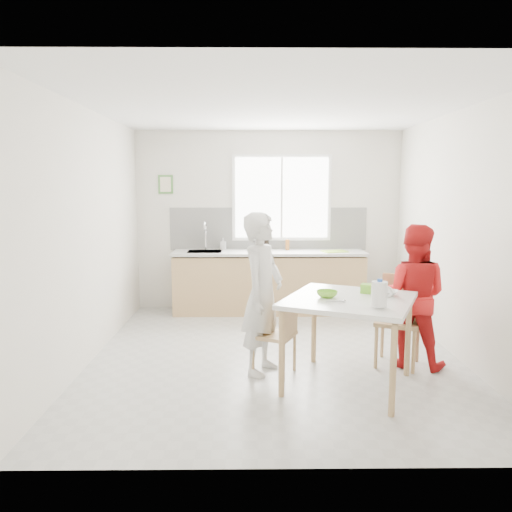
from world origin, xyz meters
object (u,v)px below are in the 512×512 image
Objects in this scene: dining_table at (349,307)px; wine_bottle_a at (259,239)px; wine_bottle_b at (267,240)px; chair_left at (280,331)px; person_white at (262,294)px; bowl_white at (387,293)px; person_red at (413,296)px; milk_jug at (380,294)px; bowl_green at (327,294)px; chair_far at (399,315)px.

wine_bottle_a is (-0.79, 2.96, 0.32)m from dining_table.
chair_left is at bearing -88.93° from wine_bottle_b.
bowl_white is at bearing -78.02° from person_white.
person_white is 2.56m from wine_bottle_b.
person_white is (-0.80, 0.36, 0.05)m from dining_table.
person_red is 4.67× the size of wine_bottle_a.
bowl_white is 0.87× the size of milk_jug.
bowl_green is at bearing -94.21° from person_white.
bowl_white is at bearing 6.56° from bowl_green.
milk_jug is at bearing -91.39° from chair_far.
bowl_green is at bearing 84.15° from chair_left.
dining_table is 7.45× the size of bowl_green.
person_white is at bearing 31.07° from person_red.
wine_bottle_a is (-1.45, 2.35, 0.56)m from chair_far.
dining_table is 0.76m from chair_left.
milk_jug is at bearing 74.61° from chair_left.
person_white is 5.08× the size of wine_bottle_a.
bowl_green is 2.99m from wine_bottle_a.
chair_far is 0.67m from bowl_white.
chair_far is 2.82m from wine_bottle_a.
milk_jug is (-0.20, -0.49, 0.10)m from bowl_white.
dining_table is at bearing 90.00° from chair_left.
chair_far reaches higher than dining_table.
person_red reaches higher than bowl_white.
bowl_green is 0.65× the size of wine_bottle_b.
bowl_green reaches higher than dining_table.
bowl_green is at bearing 169.64° from dining_table.
chair_far is at bearing 88.61° from milk_jug.
person_red is (1.57, 0.18, -0.07)m from person_white.
chair_far is (0.66, 0.60, -0.24)m from dining_table.
chair_far is 0.58× the size of person_white.
person_white is 2.61m from wine_bottle_a.
person_white is at bearing -90.00° from chair_left.
wine_bottle_b is at bearing 110.55° from bowl_white.
milk_jug reaches higher than dining_table.
person_red reaches higher than bowl_green.
wine_bottle_b is (-0.47, 2.87, 0.19)m from bowl_green.
milk_jug is at bearing -65.15° from dining_table.
person_red is at bearing -57.03° from wine_bottle_a.
person_white is (-0.17, 0.08, 0.36)m from chair_left.
milk_jug is 3.41m from wine_bottle_b.
milk_jug is 0.73× the size of wine_bottle_a.
dining_table is 0.48m from milk_jug.
chair_far reaches higher than bowl_white.
milk_jug is at bearing 82.05° from person_red.
wine_bottle_b is (-0.05, 2.63, 0.62)m from chair_left.
wine_bottle_b reaches higher than dining_table.
wine_bottle_b is at bearing 103.07° from dining_table.
wine_bottle_a is (0.01, 2.59, 0.27)m from person_white.
dining_table is 4.57× the size of wine_bottle_a.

